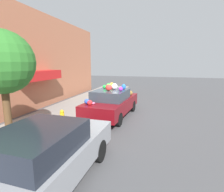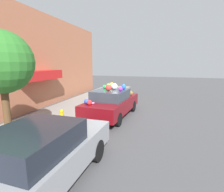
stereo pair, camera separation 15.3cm
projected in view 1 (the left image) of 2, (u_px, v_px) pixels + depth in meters
The scene contains 7 objects.
ground_plane at pixel (109, 116), 9.76m from camera, with size 60.00×60.00×0.00m, color #4C4C4F.
sidewalk_curb at pixel (66, 111), 10.48m from camera, with size 24.00×3.20×0.11m.
building_facade at pixel (31, 61), 10.52m from camera, with size 18.00×1.20×6.10m.
street_tree at pixel (2, 63), 5.62m from camera, with size 2.07×2.07×3.86m.
fire_hydrant at pixel (62, 117), 8.03m from camera, with size 0.20×0.20×0.70m.
art_car at pixel (112, 102), 9.55m from camera, with size 4.58×2.19×1.82m.
parked_car_plain at pixel (43, 157), 4.01m from camera, with size 4.57×1.95×1.50m.
Camera 1 is at (-8.99, -2.70, 2.89)m, focal length 28.00 mm.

